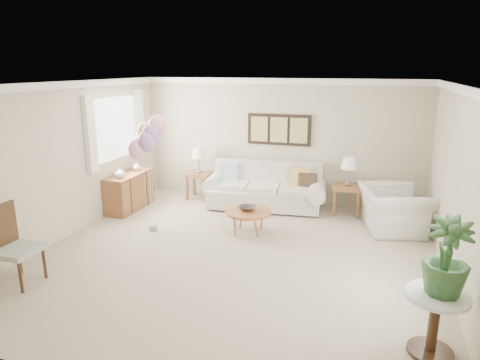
{
  "coord_description": "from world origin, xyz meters",
  "views": [
    {
      "loc": [
        1.89,
        -5.78,
        2.83
      ],
      "look_at": [
        -0.11,
        0.6,
        1.05
      ],
      "focal_mm": 32.0,
      "sensor_mm": 36.0,
      "label": 1
    }
  ],
  "objects_px": {
    "armchair": "(391,209)",
    "balloon_cluster": "(148,137)",
    "accent_chair": "(12,244)",
    "coffee_table": "(249,212)",
    "sofa": "(265,190)"
  },
  "relations": [
    {
      "from": "armchair",
      "to": "balloon_cluster",
      "type": "distance_m",
      "value": 4.43
    },
    {
      "from": "armchair",
      "to": "balloon_cluster",
      "type": "height_order",
      "value": "balloon_cluster"
    },
    {
      "from": "sofa",
      "to": "coffee_table",
      "type": "distance_m",
      "value": 1.48
    },
    {
      "from": "sofa",
      "to": "armchair",
      "type": "xyz_separation_m",
      "value": [
        2.44,
        -0.57,
        0.02
      ]
    },
    {
      "from": "armchair",
      "to": "accent_chair",
      "type": "height_order",
      "value": "accent_chair"
    },
    {
      "from": "armchair",
      "to": "balloon_cluster",
      "type": "relative_size",
      "value": 0.57
    },
    {
      "from": "accent_chair",
      "to": "balloon_cluster",
      "type": "height_order",
      "value": "balloon_cluster"
    },
    {
      "from": "coffee_table",
      "to": "balloon_cluster",
      "type": "distance_m",
      "value": 2.15
    },
    {
      "from": "coffee_table",
      "to": "sofa",
      "type": "bearing_deg",
      "value": 92.97
    },
    {
      "from": "sofa",
      "to": "balloon_cluster",
      "type": "height_order",
      "value": "balloon_cluster"
    },
    {
      "from": "coffee_table",
      "to": "accent_chair",
      "type": "relative_size",
      "value": 0.75
    },
    {
      "from": "sofa",
      "to": "balloon_cluster",
      "type": "distance_m",
      "value": 2.8
    },
    {
      "from": "armchair",
      "to": "accent_chair",
      "type": "distance_m",
      "value": 6.03
    },
    {
      "from": "coffee_table",
      "to": "accent_chair",
      "type": "distance_m",
      "value": 3.64
    },
    {
      "from": "sofa",
      "to": "coffee_table",
      "type": "height_order",
      "value": "sofa"
    }
  ]
}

